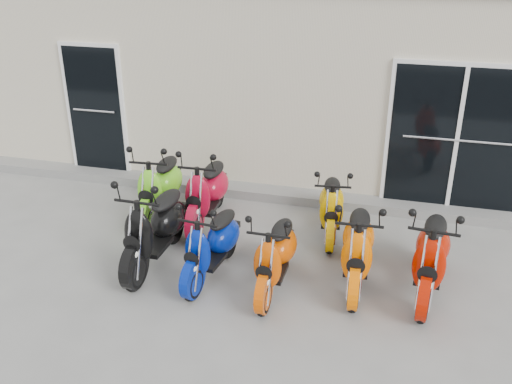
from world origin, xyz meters
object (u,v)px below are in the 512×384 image
scooter_front_red (432,246)px  scooter_back_red (206,184)px  scooter_front_orange_a (275,247)px  scooter_back_green (159,178)px  scooter_front_black (154,218)px  scooter_back_yellow (332,199)px  scooter_front_blue (211,236)px  scooter_front_orange_b (358,239)px

scooter_front_red → scooter_back_red: bearing=167.6°
scooter_front_orange_a → scooter_back_green: 2.50m
scooter_front_black → scooter_back_green: size_ratio=1.04×
scooter_back_red → scooter_back_yellow: scooter_back_red is taller
scooter_front_blue → scooter_back_green: bearing=140.0°
scooter_front_black → scooter_front_red: size_ratio=1.04×
scooter_front_orange_b → scooter_back_green: scooter_back_green is taller
scooter_front_blue → scooter_back_yellow: 1.93m
scooter_front_black → scooter_front_blue: 0.80m
scooter_front_blue → scooter_back_yellow: bearing=55.3°
scooter_front_blue → scooter_back_red: size_ratio=0.90×
scooter_front_red → scooter_front_black: bearing=-170.6°
scooter_back_yellow → scooter_front_orange_a: bearing=-113.9°
scooter_front_black → scooter_back_green: (-0.47, 1.23, -0.02)m
scooter_front_orange_a → scooter_front_orange_b: size_ratio=0.92×
scooter_front_black → scooter_back_red: scooter_front_black is taller
scooter_back_green → scooter_back_red: scooter_back_green is taller
scooter_back_green → scooter_back_yellow: size_ratio=1.15×
scooter_front_black → scooter_front_red: 3.38m
scooter_front_blue → scooter_front_orange_a: (0.81, -0.06, -0.00)m
scooter_front_red → scooter_back_yellow: bearing=145.2°
scooter_back_red → scooter_back_green: bearing=178.7°
scooter_front_orange_a → scooter_back_green: bearing=146.9°
scooter_front_blue → scooter_back_green: size_ratio=0.89×
scooter_front_orange_b → scooter_back_yellow: 1.23m
scooter_front_orange_b → scooter_back_red: size_ratio=0.98×
scooter_back_green → scooter_back_yellow: (2.53, 0.11, -0.08)m
scooter_back_red → scooter_back_yellow: bearing=1.3°
scooter_front_black → scooter_front_blue: (0.79, -0.10, -0.09)m
scooter_front_red → scooter_back_green: 3.98m
scooter_back_red → scooter_front_red: bearing=-20.3°
scooter_front_black → scooter_back_yellow: (2.06, 1.34, -0.11)m
scooter_front_orange_a → scooter_back_yellow: scooter_front_orange_a is taller
scooter_front_red → scooter_back_red: scooter_front_red is taller
scooter_front_black → scooter_front_orange_b: (2.53, 0.21, -0.04)m
scooter_front_red → scooter_back_red: size_ratio=1.00×
scooter_front_red → scooter_back_red: 3.28m
scooter_front_blue → scooter_back_yellow: scooter_front_blue is taller
scooter_back_red → scooter_back_yellow: 1.81m
scooter_front_orange_a → scooter_back_green: (-2.07, 1.39, 0.07)m
scooter_front_black → scooter_front_red: bearing=4.8°
scooter_front_orange_a → scooter_back_green: size_ratio=0.89×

